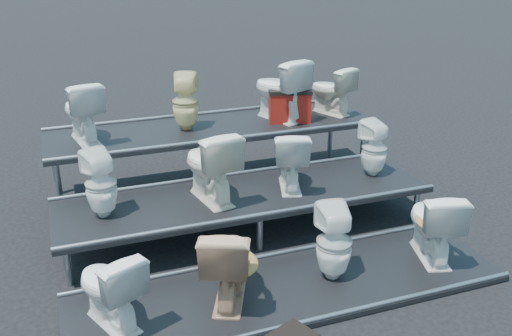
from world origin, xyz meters
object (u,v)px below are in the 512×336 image
object	(u,v)px
toilet_6	(290,159)
toilet_7	(374,148)
toilet_2	(334,242)
toilet_4	(101,184)
toilet_5	(210,165)
toilet_0	(109,288)
toilet_11	(331,90)
toilet_10	(279,89)
toilet_9	(185,102)
toilet_3	(433,223)
toilet_1	(228,261)
red_crate	(289,105)
toilet_8	(82,111)

from	to	relation	value
toilet_6	toilet_7	distance (m)	1.10
toilet_2	toilet_4	world-z (taller)	toilet_4
toilet_5	toilet_7	size ratio (longest dim) A/B	1.20
toilet_0	toilet_11	xyz separation A→B (m)	(3.37, 2.60, 0.77)
toilet_4	toilet_11	xyz separation A→B (m)	(3.26, 1.30, 0.37)
toilet_4	toilet_0	bearing A→B (deg)	69.20
toilet_0	toilet_10	size ratio (longest dim) A/B	0.88
toilet_4	toilet_5	bearing A→B (deg)	163.84
toilet_9	toilet_10	size ratio (longest dim) A/B	0.88
toilet_2	toilet_3	size ratio (longest dim) A/B	0.98
toilet_2	toilet_5	world-z (taller)	toilet_5
toilet_4	toilet_2	bearing A→B (deg)	130.97
toilet_0	toilet_6	xyz separation A→B (m)	(2.20, 1.30, 0.39)
toilet_1	toilet_9	world-z (taller)	toilet_9
toilet_2	toilet_5	distance (m)	1.61
toilet_4	toilet_6	xyz separation A→B (m)	(2.10, 0.00, -0.01)
toilet_7	toilet_2	bearing A→B (deg)	34.70
toilet_1	toilet_5	size ratio (longest dim) A/B	0.97
toilet_4	toilet_6	world-z (taller)	toilet_4
toilet_1	toilet_4	bearing A→B (deg)	-29.94
red_crate	toilet_3	bearing A→B (deg)	-61.67
toilet_9	toilet_10	bearing A→B (deg)	-160.71
toilet_4	red_crate	xyz separation A→B (m)	(2.61, 1.24, 0.24)
toilet_6	red_crate	world-z (taller)	red_crate
red_crate	toilet_4	bearing A→B (deg)	-138.18
toilet_6	toilet_8	xyz separation A→B (m)	(-2.14, 1.30, 0.42)
toilet_0	toilet_11	distance (m)	4.32
toilet_2	toilet_3	world-z (taller)	toilet_3
toilet_8	toilet_7	bearing A→B (deg)	147.62
toilet_11	toilet_3	bearing A→B (deg)	65.01
toilet_7	toilet_10	bearing A→B (deg)	-74.27
toilet_2	toilet_11	world-z (taller)	toilet_11
toilet_5	toilet_10	bearing A→B (deg)	-145.75
toilet_6	toilet_10	size ratio (longest dim) A/B	0.85
toilet_4	toilet_8	distance (m)	1.36
toilet_1	toilet_11	distance (m)	3.56
toilet_2	toilet_7	distance (m)	1.80
toilet_1	toilet_10	size ratio (longest dim) A/B	0.96
toilet_4	toilet_9	distance (m)	1.82
toilet_3	toilet_4	distance (m)	3.42
toilet_3	toilet_11	bearing A→B (deg)	-76.50
toilet_9	toilet_7	bearing A→B (deg)	166.12
toilet_3	toilet_10	distance (m)	2.80
toilet_0	toilet_1	world-z (taller)	toilet_1
toilet_8	toilet_9	xyz separation A→B (m)	(1.25, 0.00, -0.01)
toilet_0	toilet_5	distance (m)	1.87
toilet_1	toilet_8	distance (m)	2.89
toilet_1	toilet_4	size ratio (longest dim) A/B	1.11
toilet_0	toilet_9	distance (m)	3.02
red_crate	toilet_5	bearing A→B (deg)	-123.10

